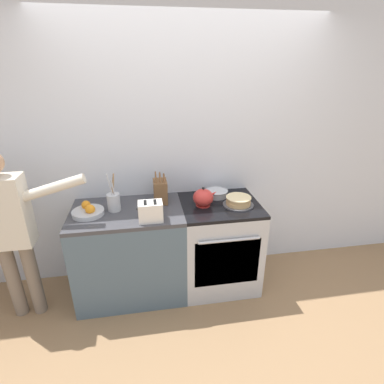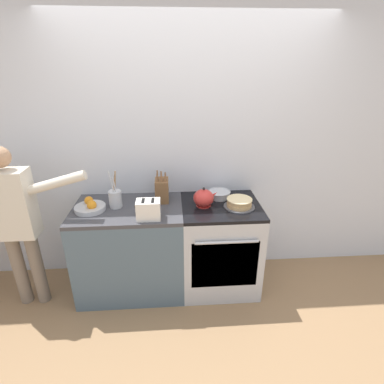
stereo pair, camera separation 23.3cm
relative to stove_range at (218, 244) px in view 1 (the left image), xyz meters
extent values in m
plane|color=#93704C|center=(-0.25, -0.32, -0.44)|extent=(16.00, 16.00, 0.00)
cube|color=silver|center=(-0.25, 0.35, 0.86)|extent=(8.00, 0.04, 2.60)
cube|color=#4C6070|center=(-0.86, 0.00, -0.02)|extent=(0.99, 0.65, 0.85)
cube|color=#3D3D42|center=(-0.86, 0.00, 0.42)|extent=(0.99, 0.65, 0.03)
cube|color=#B7BABF|center=(0.00, 0.00, -0.02)|extent=(0.72, 0.65, 0.85)
cube|color=black|center=(0.00, -0.32, 0.01)|extent=(0.59, 0.01, 0.47)
cylinder|color=#B7BABF|center=(0.00, -0.34, 0.26)|extent=(0.54, 0.02, 0.02)
cube|color=black|center=(0.00, 0.00, 0.43)|extent=(0.72, 0.65, 0.03)
cylinder|color=#4C4C51|center=(0.16, -0.06, 0.45)|extent=(0.28, 0.28, 0.01)
cylinder|color=tan|center=(0.16, -0.06, 0.47)|extent=(0.22, 0.22, 0.03)
cylinder|color=tan|center=(0.16, -0.06, 0.50)|extent=(0.22, 0.22, 0.03)
cylinder|color=beige|center=(0.16, -0.06, 0.52)|extent=(0.23, 0.23, 0.01)
cylinder|color=red|center=(-0.16, -0.01, 0.45)|extent=(0.13, 0.13, 0.01)
ellipsoid|color=red|center=(-0.16, -0.01, 0.52)|extent=(0.19, 0.19, 0.16)
cone|color=red|center=(-0.08, -0.01, 0.55)|extent=(0.09, 0.04, 0.08)
sphere|color=black|center=(-0.16, -0.01, 0.61)|extent=(0.02, 0.02, 0.02)
cylinder|color=#B7BABF|center=(0.01, 0.17, 0.47)|extent=(0.21, 0.21, 0.06)
torus|color=#B7BABF|center=(0.01, 0.17, 0.50)|extent=(0.22, 0.22, 0.01)
cube|color=brown|center=(-0.54, 0.13, 0.55)|extent=(0.12, 0.18, 0.21)
cylinder|color=brown|center=(-0.58, 0.09, 0.69)|extent=(0.01, 0.04, 0.08)
cylinder|color=brown|center=(-0.54, 0.08, 0.70)|extent=(0.01, 0.04, 0.10)
cylinder|color=brown|center=(-0.51, 0.09, 0.69)|extent=(0.01, 0.04, 0.08)
cylinder|color=brown|center=(-0.58, 0.13, 0.70)|extent=(0.01, 0.04, 0.09)
cylinder|color=brown|center=(-0.54, 0.13, 0.69)|extent=(0.01, 0.04, 0.08)
cylinder|color=brown|center=(-0.51, 0.13, 0.69)|extent=(0.01, 0.03, 0.07)
cylinder|color=#B7BABF|center=(-0.96, 0.02, 0.52)|extent=(0.11, 0.11, 0.16)
cylinder|color=#A37A51|center=(-0.97, 0.05, 0.62)|extent=(0.05, 0.02, 0.25)
cylinder|color=#B7BABF|center=(-0.97, 0.00, 0.64)|extent=(0.06, 0.03, 0.29)
cylinder|color=#B7BABF|center=(-0.95, 0.01, 0.62)|extent=(0.04, 0.03, 0.24)
cylinder|color=#A37A51|center=(-0.95, 0.05, 0.64)|extent=(0.04, 0.02, 0.28)
cylinder|color=#B7BABF|center=(-1.18, -0.02, 0.46)|extent=(0.27, 0.27, 0.04)
sphere|color=orange|center=(-1.20, 0.04, 0.50)|extent=(0.08, 0.08, 0.08)
sphere|color=orange|center=(-1.15, -0.05, 0.51)|extent=(0.08, 0.08, 0.08)
cube|color=silver|center=(-0.65, -0.22, 0.52)|extent=(0.20, 0.14, 0.16)
cube|color=black|center=(-0.69, -0.22, 0.61)|extent=(0.02, 0.10, 0.00)
cube|color=black|center=(-0.61, -0.22, 0.61)|extent=(0.02, 0.10, 0.00)
cube|color=black|center=(-0.75, -0.22, 0.56)|extent=(0.02, 0.02, 0.01)
cylinder|color=#7A6B5B|center=(-1.85, -0.14, -0.08)|extent=(0.11, 0.11, 0.72)
cylinder|color=#7A6B5B|center=(-1.69, -0.14, -0.08)|extent=(0.11, 0.11, 0.72)
cube|color=beige|center=(-1.77, -0.14, 0.57)|extent=(0.34, 0.20, 0.59)
cylinder|color=beige|center=(-1.39, -0.14, 0.75)|extent=(0.51, 0.08, 0.21)
camera|label=1|loc=(-0.67, -2.43, 1.65)|focal=28.00mm
camera|label=2|loc=(-0.44, -2.46, 1.65)|focal=28.00mm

